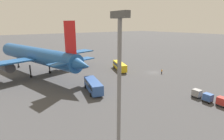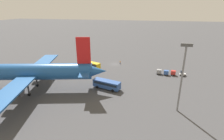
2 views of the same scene
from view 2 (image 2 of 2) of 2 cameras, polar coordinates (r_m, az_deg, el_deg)
The scene contains 10 objects.
ground_plane at distance 89.09m, azimuth 0.71°, elevation 1.93°, with size 600.00×600.00×0.00m, color #424244.
airplane at distance 65.22m, azimuth -26.40°, elevation -0.61°, with size 54.39×47.10×18.63m.
shuttle_bus_near at distance 83.67m, azimuth -7.37°, elevation 1.88°, with size 11.62×6.70×3.06m.
shuttle_bus_far at distance 62.15m, azimuth -1.74°, elevation -4.52°, with size 10.40×5.43×3.08m.
baggage_tug at distance 79.70m, azimuth 22.00°, elevation -1.09°, with size 2.46×1.74×2.10m.
worker_person at distance 89.33m, azimuth 2.67°, elevation 2.55°, with size 0.38×0.38×1.74m.
cargo_cart_red at distance 78.68m, azimuth 19.35°, elevation -0.82°, with size 2.10×1.81×2.06m.
cargo_cart_blue at distance 78.03m, azimuth 17.26°, elevation -0.75°, with size 2.10×1.81×2.06m.
cargo_cart_grey at distance 78.24m, azimuth 15.12°, elevation -0.47°, with size 2.10×1.81×2.06m.
light_pole at distance 48.95m, azimuth 22.07°, elevation -0.63°, with size 2.80×0.70×19.18m.
Camera 2 is at (-17.22, 82.92, 27.67)m, focal length 28.00 mm.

